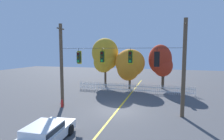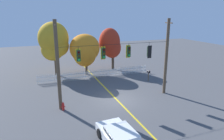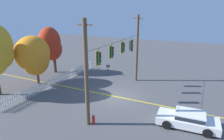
{
  "view_description": "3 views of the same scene",
  "coord_description": "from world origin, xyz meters",
  "px_view_note": "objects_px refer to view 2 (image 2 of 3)",
  "views": [
    {
      "loc": [
        3.89,
        -15.19,
        5.19
      ],
      "look_at": [
        -0.67,
        0.78,
        3.51
      ],
      "focal_mm": 29.44,
      "sensor_mm": 36.0,
      "label": 1
    },
    {
      "loc": [
        -6.95,
        -17.12,
        8.14
      ],
      "look_at": [
        -0.06,
        1.23,
        2.73
      ],
      "focal_mm": 32.8,
      "sensor_mm": 36.0,
      "label": 2
    },
    {
      "loc": [
        -16.47,
        -7.34,
        8.2
      ],
      "look_at": [
        -0.19,
        0.53,
        2.75
      ],
      "focal_mm": 32.08,
      "sensor_mm": 36.0,
      "label": 3
    }
  ],
  "objects_px": {
    "autumn_maple_near_fence": "(54,42)",
    "roadside_mailbox": "(149,72)",
    "traffic_signal_northbound_secondary": "(129,52)",
    "fire_hydrant": "(63,106)",
    "traffic_signal_westbound_side": "(79,56)",
    "parked_car": "(121,137)",
    "traffic_signal_southbound_primary": "(103,53)",
    "autumn_oak_far_east": "(111,44)",
    "autumn_maple_mid": "(85,50)",
    "traffic_signal_northbound_primary": "(149,52)"
  },
  "relations": [
    {
      "from": "traffic_signal_northbound_primary",
      "to": "autumn_maple_mid",
      "type": "relative_size",
      "value": 0.27
    },
    {
      "from": "autumn_oak_far_east",
      "to": "autumn_maple_mid",
      "type": "bearing_deg",
      "value": -162.16
    },
    {
      "from": "autumn_maple_mid",
      "to": "parked_car",
      "type": "xyz_separation_m",
      "value": [
        -1.7,
        -16.62,
        -2.76
      ]
    },
    {
      "from": "autumn_maple_mid",
      "to": "roadside_mailbox",
      "type": "xyz_separation_m",
      "value": [
        6.58,
        -5.88,
        -2.24
      ]
    },
    {
      "from": "traffic_signal_westbound_side",
      "to": "parked_car",
      "type": "xyz_separation_m",
      "value": [
        1.11,
        -6.74,
        -4.05
      ]
    },
    {
      "from": "traffic_signal_northbound_primary",
      "to": "autumn_oak_far_east",
      "type": "distance_m",
      "value": 11.29
    },
    {
      "from": "traffic_signal_southbound_primary",
      "to": "roadside_mailbox",
      "type": "relative_size",
      "value": 0.96
    },
    {
      "from": "traffic_signal_southbound_primary",
      "to": "autumn_maple_near_fence",
      "type": "bearing_deg",
      "value": 106.69
    },
    {
      "from": "traffic_signal_westbound_side",
      "to": "autumn_maple_mid",
      "type": "bearing_deg",
      "value": 74.09
    },
    {
      "from": "traffic_signal_northbound_primary",
      "to": "autumn_maple_near_fence",
      "type": "height_order",
      "value": "autumn_maple_near_fence"
    },
    {
      "from": "traffic_signal_southbound_primary",
      "to": "traffic_signal_northbound_secondary",
      "type": "height_order",
      "value": "same"
    },
    {
      "from": "autumn_maple_near_fence",
      "to": "roadside_mailbox",
      "type": "bearing_deg",
      "value": -33.59
    },
    {
      "from": "autumn_maple_mid",
      "to": "traffic_signal_northbound_secondary",
      "type": "bearing_deg",
      "value": -79.04
    },
    {
      "from": "traffic_signal_northbound_primary",
      "to": "autumn_oak_far_east",
      "type": "relative_size",
      "value": 0.25
    },
    {
      "from": "traffic_signal_southbound_primary",
      "to": "roadside_mailbox",
      "type": "distance_m",
      "value": 8.95
    },
    {
      "from": "traffic_signal_northbound_secondary",
      "to": "fire_hydrant",
      "type": "height_order",
      "value": "traffic_signal_northbound_secondary"
    },
    {
      "from": "autumn_maple_near_fence",
      "to": "autumn_oak_far_east",
      "type": "bearing_deg",
      "value": 2.22
    },
    {
      "from": "traffic_signal_southbound_primary",
      "to": "parked_car",
      "type": "relative_size",
      "value": 0.3
    },
    {
      "from": "traffic_signal_northbound_primary",
      "to": "autumn_oak_far_east",
      "type": "height_order",
      "value": "autumn_oak_far_east"
    },
    {
      "from": "traffic_signal_westbound_side",
      "to": "traffic_signal_southbound_primary",
      "type": "distance_m",
      "value": 2.25
    },
    {
      "from": "traffic_signal_westbound_side",
      "to": "autumn_oak_far_east",
      "type": "distance_m",
      "value": 13.3
    },
    {
      "from": "traffic_signal_northbound_secondary",
      "to": "autumn_oak_far_east",
      "type": "xyz_separation_m",
      "value": [
        2.32,
        11.24,
        -0.96
      ]
    },
    {
      "from": "traffic_signal_southbound_primary",
      "to": "autumn_maple_mid",
      "type": "bearing_deg",
      "value": 86.71
    },
    {
      "from": "traffic_signal_northbound_primary",
      "to": "roadside_mailbox",
      "type": "relative_size",
      "value": 1.09
    },
    {
      "from": "autumn_maple_near_fence",
      "to": "parked_car",
      "type": "distance_m",
      "value": 18.22
    },
    {
      "from": "parked_car",
      "to": "roadside_mailbox",
      "type": "relative_size",
      "value": 3.16
    },
    {
      "from": "traffic_signal_northbound_secondary",
      "to": "traffic_signal_northbound_primary",
      "type": "relative_size",
      "value": 0.89
    },
    {
      "from": "traffic_signal_westbound_side",
      "to": "traffic_signal_northbound_secondary",
      "type": "height_order",
      "value": "same"
    },
    {
      "from": "traffic_signal_northbound_primary",
      "to": "parked_car",
      "type": "bearing_deg",
      "value": -130.72
    },
    {
      "from": "traffic_signal_southbound_primary",
      "to": "traffic_signal_northbound_primary",
      "type": "height_order",
      "value": "same"
    },
    {
      "from": "traffic_signal_westbound_side",
      "to": "autumn_oak_far_east",
      "type": "xyz_separation_m",
      "value": [
        7.05,
        11.24,
        -0.9
      ]
    },
    {
      "from": "fire_hydrant",
      "to": "traffic_signal_westbound_side",
      "type": "bearing_deg",
      "value": 13.12
    },
    {
      "from": "traffic_signal_northbound_secondary",
      "to": "fire_hydrant",
      "type": "xyz_separation_m",
      "value": [
        -6.36,
        -0.38,
        -4.35
      ]
    },
    {
      "from": "traffic_signal_westbound_side",
      "to": "roadside_mailbox",
      "type": "xyz_separation_m",
      "value": [
        9.4,
        4.0,
        -3.53
      ]
    },
    {
      "from": "traffic_signal_southbound_primary",
      "to": "traffic_signal_northbound_secondary",
      "type": "distance_m",
      "value": 2.48
    },
    {
      "from": "parked_car",
      "to": "roadside_mailbox",
      "type": "bearing_deg",
      "value": 52.37
    },
    {
      "from": "traffic_signal_southbound_primary",
      "to": "autumn_oak_far_east",
      "type": "relative_size",
      "value": 0.22
    },
    {
      "from": "autumn_maple_mid",
      "to": "autumn_oak_far_east",
      "type": "xyz_separation_m",
      "value": [
        4.23,
        1.36,
        0.39
      ]
    },
    {
      "from": "traffic_signal_westbound_side",
      "to": "traffic_signal_northbound_primary",
      "type": "relative_size",
      "value": 0.93
    },
    {
      "from": "traffic_signal_southbound_primary",
      "to": "autumn_maple_near_fence",
      "type": "xyz_separation_m",
      "value": [
        -3.28,
        10.93,
        -0.23
      ]
    },
    {
      "from": "traffic_signal_northbound_primary",
      "to": "parked_car",
      "type": "height_order",
      "value": "traffic_signal_northbound_primary"
    },
    {
      "from": "autumn_oak_far_east",
      "to": "roadside_mailbox",
      "type": "height_order",
      "value": "autumn_oak_far_east"
    },
    {
      "from": "traffic_signal_westbound_side",
      "to": "autumn_maple_mid",
      "type": "height_order",
      "value": "autumn_maple_mid"
    },
    {
      "from": "autumn_maple_near_fence",
      "to": "autumn_oak_far_east",
      "type": "distance_m",
      "value": 8.12
    },
    {
      "from": "traffic_signal_northbound_primary",
      "to": "fire_hydrant",
      "type": "bearing_deg",
      "value": -177.59
    },
    {
      "from": "autumn_oak_far_east",
      "to": "roadside_mailbox",
      "type": "relative_size",
      "value": 4.43
    },
    {
      "from": "traffic_signal_northbound_primary",
      "to": "parked_car",
      "type": "relative_size",
      "value": 0.34
    },
    {
      "from": "autumn_maple_near_fence",
      "to": "fire_hydrant",
      "type": "distance_m",
      "value": 12.06
    },
    {
      "from": "parked_car",
      "to": "fire_hydrant",
      "type": "relative_size",
      "value": 5.87
    },
    {
      "from": "autumn_maple_near_fence",
      "to": "autumn_maple_mid",
      "type": "bearing_deg",
      "value": -15.25
    }
  ]
}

